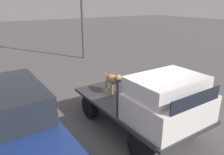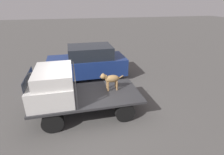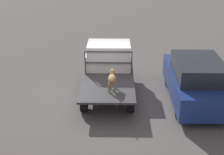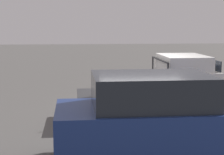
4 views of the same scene
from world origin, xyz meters
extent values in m
plane|color=#514F4C|center=(0.00, 0.00, 0.00)|extent=(80.00, 80.00, 0.00)
cylinder|color=black|center=(1.19, 0.83, 0.34)|extent=(0.69, 0.24, 0.69)
cylinder|color=black|center=(1.19, -0.83, 0.34)|extent=(0.69, 0.24, 0.69)
cylinder|color=black|center=(-1.19, 0.83, 0.34)|extent=(0.69, 0.24, 0.69)
cylinder|color=black|center=(-1.19, -0.83, 0.34)|extent=(0.69, 0.24, 0.69)
cube|color=black|center=(0.00, 0.35, 0.58)|extent=(3.53, 0.10, 0.18)
cube|color=black|center=(0.00, -0.35, 0.58)|extent=(3.53, 0.10, 0.18)
cube|color=#2D2D30|center=(0.00, 0.00, 0.71)|extent=(3.84, 1.99, 0.08)
cube|color=silver|center=(1.16, 0.00, 1.08)|extent=(1.41, 1.87, 0.66)
cube|color=silver|center=(1.06, 0.00, 1.61)|extent=(1.20, 1.72, 0.41)
cube|color=black|center=(1.86, 0.00, 1.55)|extent=(0.02, 1.53, 0.30)
cube|color=#2D2D30|center=(0.39, 0.91, 1.23)|extent=(0.04, 0.04, 0.97)
cube|color=#2D2D30|center=(0.39, -0.91, 1.23)|extent=(0.04, 0.04, 0.97)
cube|color=#2D2D30|center=(0.39, 0.00, 1.70)|extent=(0.04, 1.83, 0.04)
cube|color=#2D2D30|center=(0.39, 0.00, 1.23)|extent=(0.04, 1.83, 0.04)
cylinder|color=#9E7547|center=(-0.80, -0.06, 0.92)|extent=(0.06, 0.06, 0.35)
cylinder|color=#9E7547|center=(-0.80, -0.27, 0.92)|extent=(0.06, 0.06, 0.35)
cylinder|color=#9E7547|center=(-1.14, -0.06, 0.92)|extent=(0.06, 0.06, 0.35)
cylinder|color=#9E7547|center=(-1.14, -0.27, 0.92)|extent=(0.06, 0.06, 0.35)
ellipsoid|color=olive|center=(-0.97, -0.16, 1.19)|extent=(0.55, 0.28, 0.28)
sphere|color=#9E7547|center=(-0.82, -0.16, 1.14)|extent=(0.12, 0.12, 0.12)
cylinder|color=olive|center=(-0.74, -0.16, 1.27)|extent=(0.20, 0.15, 0.19)
sphere|color=olive|center=(-0.64, -0.16, 1.32)|extent=(0.20, 0.20, 0.20)
cone|color=#9E7547|center=(-0.55, -0.16, 1.30)|extent=(0.11, 0.11, 0.11)
cone|color=olive|center=(-0.65, -0.11, 1.40)|extent=(0.06, 0.08, 0.10)
cone|color=olive|center=(-0.65, -0.22, 1.40)|extent=(0.06, 0.08, 0.10)
cylinder|color=olive|center=(-1.30, -0.16, 1.22)|extent=(0.23, 0.04, 0.16)
cylinder|color=black|center=(0.92, -2.49, 0.30)|extent=(0.60, 0.20, 0.60)
cylinder|color=black|center=(-1.60, -2.49, 0.30)|extent=(0.60, 0.20, 0.60)
cube|color=navy|center=(-0.34, -3.27, 0.69)|extent=(4.06, 1.84, 0.86)
cube|color=#1E232B|center=(-0.54, -3.27, 1.43)|extent=(2.23, 1.66, 0.62)
camera|label=1|loc=(4.24, -3.64, 3.43)|focal=35.00mm
camera|label=2|loc=(0.42, 5.62, 3.84)|focal=28.00mm
camera|label=3|loc=(-10.91, -0.33, 5.90)|focal=50.00mm
camera|label=4|loc=(-2.03, -10.20, 2.69)|focal=60.00mm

